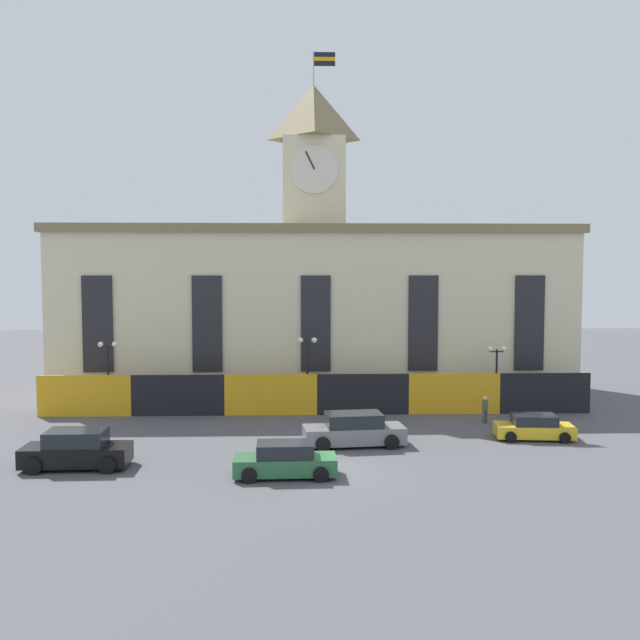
% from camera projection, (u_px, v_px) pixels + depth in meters
% --- Properties ---
extents(ground_plane, '(160.00, 160.00, 0.00)m').
position_uv_depth(ground_plane, '(326.00, 473.00, 32.62)').
color(ground_plane, '#4C4C51').
extents(civic_building, '(37.23, 11.43, 25.35)m').
position_uv_depth(civic_building, '(314.00, 304.00, 53.63)').
color(civic_building, beige).
rests_on(civic_building, ground).
extents(banner_fence, '(35.49, 0.12, 2.63)m').
position_uv_depth(banner_fence, '(317.00, 395.00, 45.62)').
color(banner_fence, gold).
rests_on(banner_fence, ground).
extents(street_lamp_far_right, '(1.26, 0.36, 4.67)m').
position_uv_depth(street_lamp_far_right, '(108.00, 361.00, 46.07)').
color(street_lamp_far_right, black).
rests_on(street_lamp_far_right, ground).
extents(street_lamp_far_left, '(1.26, 0.36, 4.90)m').
position_uv_depth(street_lamp_far_left, '(307.00, 358.00, 46.50)').
color(street_lamp_far_left, black).
rests_on(street_lamp_far_left, ground).
extents(street_lamp_center, '(1.26, 0.36, 4.28)m').
position_uv_depth(street_lamp_center, '(497.00, 363.00, 46.96)').
color(street_lamp_center, black).
rests_on(street_lamp_center, ground).
extents(car_black_suv, '(4.93, 2.42, 1.80)m').
position_uv_depth(car_black_suv, '(76.00, 450.00, 33.39)').
color(car_black_suv, black).
rests_on(car_black_suv, ground).
extents(car_gray_pickup, '(5.48, 2.80, 1.75)m').
position_uv_depth(car_gray_pickup, '(354.00, 431.00, 37.63)').
color(car_gray_pickup, slate).
rests_on(car_gray_pickup, ground).
extents(car_green_wagon, '(4.64, 2.21, 1.55)m').
position_uv_depth(car_green_wagon, '(285.00, 461.00, 31.99)').
color(car_green_wagon, '#2D663D').
rests_on(car_green_wagon, ground).
extents(car_yellow_coupe, '(4.36, 2.47, 1.35)m').
position_uv_depth(car_yellow_coupe, '(534.00, 428.00, 39.17)').
color(car_yellow_coupe, yellow).
rests_on(car_yellow_coupe, ground).
extents(pedestrian, '(0.49, 0.49, 1.65)m').
position_uv_depth(pedestrian, '(485.00, 408.00, 43.21)').
color(pedestrian, '#4C4C4C').
rests_on(pedestrian, ground).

